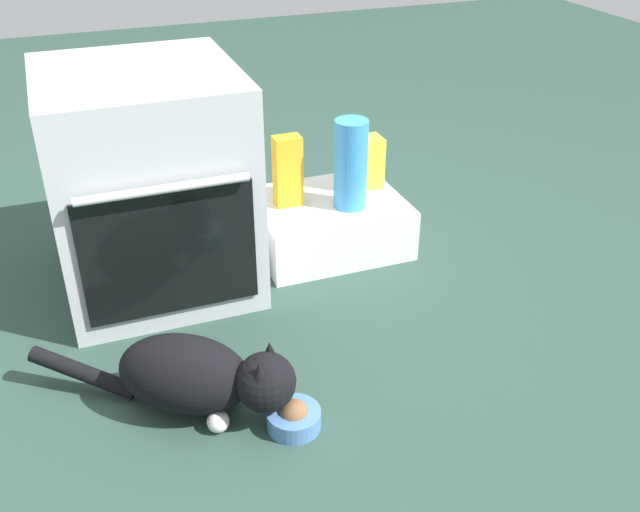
# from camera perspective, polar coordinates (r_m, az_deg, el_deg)

# --- Properties ---
(ground) EXTENTS (8.00, 8.00, 0.00)m
(ground) POSITION_cam_1_polar(r_m,az_deg,el_deg) (2.07, -8.79, -7.44)
(ground) COLOR #284238
(oven) EXTENTS (0.57, 0.65, 0.68)m
(oven) POSITION_cam_1_polar(r_m,az_deg,el_deg) (2.26, -13.35, 5.68)
(oven) COLOR #B7BABF
(oven) RESTS_ON ground
(pantry_cabinet) EXTENTS (0.50, 0.41, 0.18)m
(pantry_cabinet) POSITION_cam_1_polar(r_m,az_deg,el_deg) (2.51, 0.60, 2.61)
(pantry_cabinet) COLOR white
(pantry_cabinet) RESTS_ON ground
(food_bowl) EXTENTS (0.13, 0.13, 0.08)m
(food_bowl) POSITION_cam_1_polar(r_m,az_deg,el_deg) (1.80, -2.08, -12.60)
(food_bowl) COLOR #4C7AB7
(food_bowl) RESTS_ON ground
(cat) EXTENTS (0.61, 0.45, 0.22)m
(cat) POSITION_cam_1_polar(r_m,az_deg,el_deg) (1.81, -9.60, -9.29)
(cat) COLOR black
(cat) RESTS_ON ground
(juice_carton) EXTENTS (0.09, 0.06, 0.24)m
(juice_carton) POSITION_cam_1_polar(r_m,az_deg,el_deg) (2.39, -2.57, 6.70)
(juice_carton) COLOR orange
(juice_carton) RESTS_ON pantry_cabinet
(water_bottle) EXTENTS (0.11, 0.11, 0.30)m
(water_bottle) POSITION_cam_1_polar(r_m,az_deg,el_deg) (2.37, 2.44, 7.24)
(water_bottle) COLOR #388CD1
(water_bottle) RESTS_ON pantry_cabinet
(snack_bag) EXTENTS (0.12, 0.09, 0.18)m
(snack_bag) POSITION_cam_1_polar(r_m,az_deg,el_deg) (2.54, 3.52, 7.37)
(snack_bag) COLOR yellow
(snack_bag) RESTS_ON pantry_cabinet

